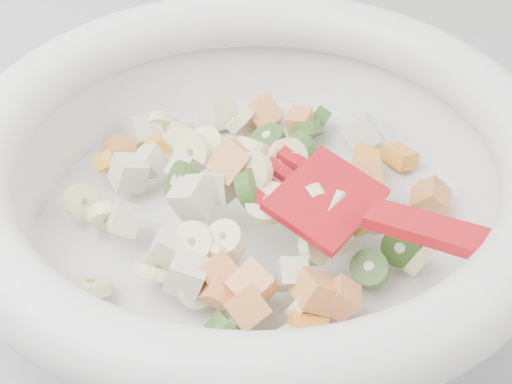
# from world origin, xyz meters

# --- Properties ---
(mixing_bowl) EXTENTS (0.46, 0.38, 0.12)m
(mixing_bowl) POSITION_xyz_m (0.05, 1.40, 0.96)
(mixing_bowl) COLOR white
(mixing_bowl) RESTS_ON counter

